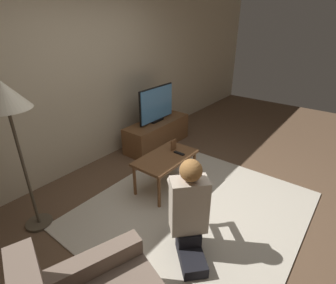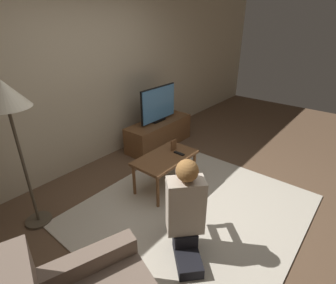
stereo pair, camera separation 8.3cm
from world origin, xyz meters
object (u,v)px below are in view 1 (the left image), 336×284
Objects in this scene: floor_lamp at (6,104)px; tv at (157,104)px; coffee_table at (166,160)px; person_kneeling at (189,208)px.

tv is at bearing 5.75° from floor_lamp.
tv is at bearing 44.88° from coffee_table.
tv is 0.51× the size of floor_lamp.
person_kneeling is (-1.62, -1.74, -0.24)m from tv.
tv is 1.35m from coffee_table.
floor_lamp is at bearing -21.58° from person_kneeling.
tv is 0.81× the size of person_kneeling.
person_kneeling is at bearing -64.60° from floor_lamp.
floor_lamp reaches higher than coffee_table.
tv is 0.97× the size of coffee_table.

